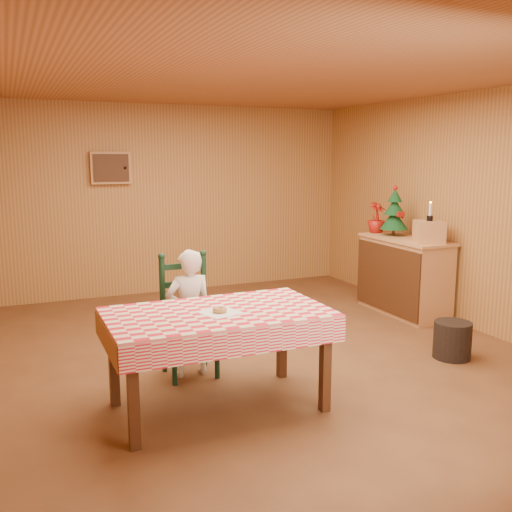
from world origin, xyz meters
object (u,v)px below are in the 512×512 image
Objects in this scene: seated_child at (189,313)px; crate at (429,232)px; storage_bin at (452,340)px; shelf_unit at (404,276)px; ladder_chair at (188,318)px; dining_table at (218,321)px; christmas_tree at (394,213)px.

crate is (3.00, 0.49, 0.49)m from seated_child.
shelf_unit is at bearing 69.03° from storage_bin.
seated_child is at bearing -170.73° from crate.
ladder_chair is at bearing -164.43° from shelf_unit.
storage_bin is at bearing 3.29° from dining_table.
storage_bin is at bearing -108.42° from christmas_tree.
christmas_tree is (-0.00, 0.65, 0.16)m from crate.
ladder_chair is at bearing -160.15° from christmas_tree.
storage_bin is (2.42, -0.59, -0.39)m from seated_child.
seated_child is (0.00, -0.06, 0.06)m from ladder_chair.
storage_bin is at bearing -118.07° from crate.
crate reaches higher than storage_bin.
crate is (3.00, 0.43, 0.55)m from ladder_chair.
seated_child reaches higher than storage_bin.
seated_child reaches higher than dining_table.
storage_bin is at bearing -14.98° from ladder_chair.
crate is at bearing -88.77° from shelf_unit.
ladder_chair is 0.87× the size of shelf_unit.
dining_table is 3.41m from shelf_unit.
christmas_tree is (3.00, 1.14, 0.65)m from seated_child.
seated_child is 3.18× the size of storage_bin.
crate is at bearing 61.93° from storage_bin.
ladder_chair is 3.60× the size of crate.
storage_bin is (-0.57, -1.48, -0.29)m from shelf_unit.
dining_table is at bearing -90.00° from ladder_chair.
shelf_unit reaches higher than storage_bin.
seated_child is at bearing 90.00° from dining_table.
christmas_tree is at bearing 19.85° from ladder_chair.
crate is (3.00, 1.22, 0.37)m from dining_table.
christmas_tree is 2.10m from storage_bin.
shelf_unit is at bearing 28.45° from dining_table.
storage_bin is at bearing -110.97° from shelf_unit.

